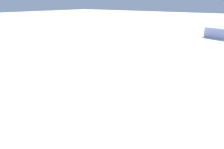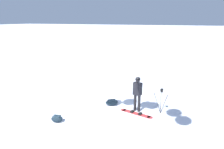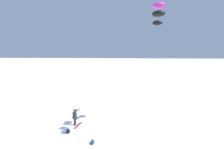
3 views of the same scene
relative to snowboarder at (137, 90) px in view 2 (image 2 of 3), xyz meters
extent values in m
plane|color=white|center=(-0.72, -0.77, -1.11)|extent=(300.00, 300.00, 0.00)
cylinder|color=black|center=(0.11, -0.01, -0.67)|extent=(0.14, 0.14, 0.87)
cylinder|color=black|center=(-0.11, 0.03, -0.67)|extent=(0.14, 0.14, 0.87)
cube|color=black|center=(0.00, 0.01, 0.07)|extent=(0.44, 0.33, 0.62)
sphere|color=tan|center=(0.00, 0.01, 0.53)|extent=(0.24, 0.24, 0.24)
sphere|color=black|center=(0.00, 0.01, 0.56)|extent=(0.25, 0.25, 0.25)
cylinder|color=black|center=(0.13, -0.28, 0.50)|extent=(0.19, 0.57, 0.43)
cylinder|color=black|center=(-0.19, 0.06, 0.07)|extent=(0.09, 0.09, 0.62)
cube|color=#B23333|center=(0.06, -0.31, -1.10)|extent=(1.48, 0.55, 0.02)
cylinder|color=#B23333|center=(0.77, -0.46, -1.10)|extent=(0.27, 0.27, 0.02)
cylinder|color=#B23333|center=(-0.66, -0.17, -1.10)|extent=(0.27, 0.27, 0.02)
cube|color=black|center=(0.28, -0.36, -1.05)|extent=(0.18, 0.22, 0.08)
cube|color=black|center=(-0.16, -0.27, -1.05)|extent=(0.18, 0.22, 0.08)
ellipsoid|color=#192833|center=(-3.03, -2.46, -0.95)|extent=(0.59, 0.45, 0.32)
cube|color=#263A47|center=(-3.03, -2.46, -0.84)|extent=(0.35, 0.27, 0.08)
cylinder|color=#262628|center=(1.11, 0.39, -0.56)|extent=(0.11, 0.41, 1.12)
cylinder|color=#262628|center=(0.99, 0.09, -0.56)|extent=(0.36, 0.24, 1.12)
cylinder|color=#262628|center=(1.31, 0.09, -0.56)|extent=(0.35, 0.26, 1.12)
cube|color=black|center=(1.15, 0.20, 0.03)|extent=(0.10, 0.10, 0.06)
cube|color=black|center=(1.15, 0.20, 0.11)|extent=(0.12, 0.16, 0.10)
ellipsoid|color=#192833|center=(-1.44, 0.19, -0.96)|extent=(0.78, 0.71, 0.31)
cube|color=#263A47|center=(-1.44, 0.19, -0.85)|extent=(0.47, 0.43, 0.08)
camera|label=1|loc=(-5.42, 2.15, 6.48)|focal=33.89mm
camera|label=2|loc=(2.39, -9.11, 3.39)|focal=32.27mm
camera|label=3|loc=(-14.72, -5.03, 6.52)|focal=24.84mm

